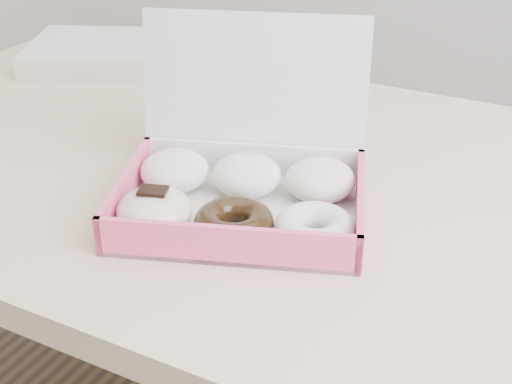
% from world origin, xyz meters
% --- Properties ---
extents(table, '(1.20, 0.80, 0.75)m').
position_xyz_m(table, '(0.00, 0.00, 0.67)').
color(table, '#CEAC87').
rests_on(table, ground).
extents(donut_box, '(0.38, 0.35, 0.22)m').
position_xyz_m(donut_box, '(0.15, -0.12, 0.79)').
color(donut_box, silver).
rests_on(donut_box, table).
extents(newspapers, '(0.34, 0.31, 0.04)m').
position_xyz_m(newspapers, '(-0.36, 0.26, 0.77)').
color(newspapers, silver).
rests_on(newspapers, table).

